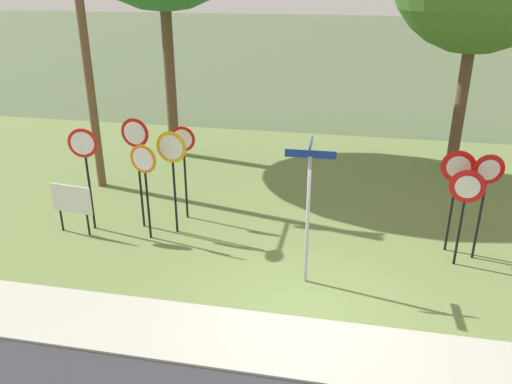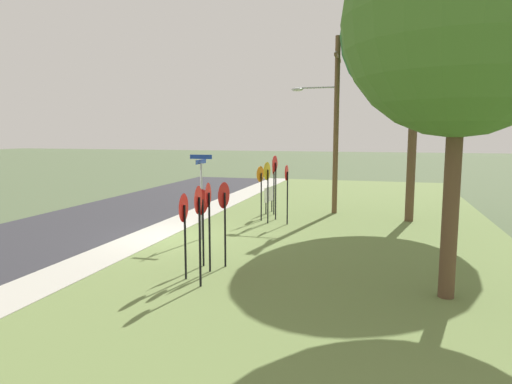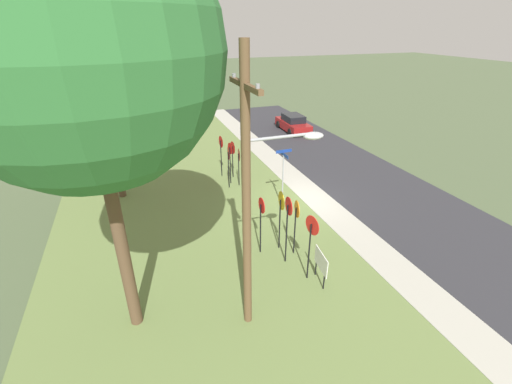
{
  "view_description": "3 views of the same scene",
  "coord_description": "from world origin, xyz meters",
  "px_view_note": "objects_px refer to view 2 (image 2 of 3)",
  "views": [
    {
      "loc": [
        0.64,
        -7.84,
        5.87
      ],
      "look_at": [
        -1.44,
        2.5,
        1.41
      ],
      "focal_mm": 36.04,
      "sensor_mm": 36.0,
      "label": 1
    },
    {
      "loc": [
        14.64,
        7.36,
        3.8
      ],
      "look_at": [
        -1.0,
        3.02,
        1.68
      ],
      "focal_mm": 31.79,
      "sensor_mm": 36.0,
      "label": 2
    },
    {
      "loc": [
        -14.32,
        7.75,
        8.44
      ],
      "look_at": [
        -1.25,
        3.05,
        1.62
      ],
      "focal_mm": 24.19,
      "sensor_mm": 36.0,
      "label": 3
    }
  ],
  "objects_px": {
    "stop_sign_far_left": "(273,174)",
    "yield_sign_center": "(208,206)",
    "stop_sign_far_center": "(275,173)",
    "notice_board": "(269,196)",
    "street_name_post": "(201,189)",
    "oak_tree_right": "(461,19)",
    "stop_sign_far_right": "(267,179)",
    "yield_sign_near_left": "(224,204)",
    "yield_sign_near_right": "(198,212)",
    "yield_sign_far_left": "(202,209)",
    "stop_sign_near_right": "(287,182)",
    "utility_pole": "(333,119)",
    "yield_sign_far_right": "(183,216)",
    "stop_sign_near_left": "(261,182)",
    "oak_tree_left": "(417,32)"
  },
  "relations": [
    {
      "from": "utility_pole",
      "to": "oak_tree_right",
      "type": "xyz_separation_m",
      "value": [
        10.5,
        3.77,
        1.78
      ]
    },
    {
      "from": "stop_sign_far_right",
      "to": "yield_sign_far_left",
      "type": "distance_m",
      "value": 6.47
    },
    {
      "from": "stop_sign_near_right",
      "to": "utility_pole",
      "type": "relative_size",
      "value": 0.3
    },
    {
      "from": "stop_sign_near_right",
      "to": "notice_board",
      "type": "relative_size",
      "value": 1.96
    },
    {
      "from": "stop_sign_far_left",
      "to": "yield_sign_far_right",
      "type": "distance_m",
      "value": 9.75
    },
    {
      "from": "stop_sign_near_right",
      "to": "yield_sign_near_right",
      "type": "distance_m",
      "value": 8.13
    },
    {
      "from": "stop_sign_near_right",
      "to": "oak_tree_right",
      "type": "bearing_deg",
      "value": 36.05
    },
    {
      "from": "stop_sign_far_center",
      "to": "notice_board",
      "type": "relative_size",
      "value": 2.23
    },
    {
      "from": "yield_sign_far_right",
      "to": "oak_tree_right",
      "type": "height_order",
      "value": "oak_tree_right"
    },
    {
      "from": "stop_sign_far_left",
      "to": "stop_sign_far_center",
      "type": "height_order",
      "value": "stop_sign_far_center"
    },
    {
      "from": "stop_sign_near_left",
      "to": "yield_sign_far_left",
      "type": "bearing_deg",
      "value": 12.09
    },
    {
      "from": "stop_sign_far_right",
      "to": "yield_sign_near_left",
      "type": "height_order",
      "value": "stop_sign_far_right"
    },
    {
      "from": "utility_pole",
      "to": "notice_board",
      "type": "relative_size",
      "value": 6.5
    },
    {
      "from": "yield_sign_near_right",
      "to": "yield_sign_far_left",
      "type": "bearing_deg",
      "value": -166.67
    },
    {
      "from": "yield_sign_center",
      "to": "oak_tree_left",
      "type": "relative_size",
      "value": 0.22
    },
    {
      "from": "yield_sign_near_right",
      "to": "utility_pole",
      "type": "distance_m",
      "value": 11.79
    },
    {
      "from": "street_name_post",
      "to": "utility_pole",
      "type": "xyz_separation_m",
      "value": [
        -6.56,
        3.88,
        2.62
      ]
    },
    {
      "from": "stop_sign_far_right",
      "to": "yield_sign_far_right",
      "type": "xyz_separation_m",
      "value": [
        7.67,
        -0.28,
        -0.21
      ]
    },
    {
      "from": "stop_sign_far_right",
      "to": "utility_pole",
      "type": "relative_size",
      "value": 0.32
    },
    {
      "from": "stop_sign_near_right",
      "to": "stop_sign_far_left",
      "type": "relative_size",
      "value": 0.95
    },
    {
      "from": "yield_sign_far_right",
      "to": "street_name_post",
      "type": "distance_m",
      "value": 4.53
    },
    {
      "from": "oak_tree_left",
      "to": "stop_sign_far_left",
      "type": "bearing_deg",
      "value": -89.66
    },
    {
      "from": "stop_sign_far_center",
      "to": "oak_tree_left",
      "type": "distance_m",
      "value": 8.2
    },
    {
      "from": "stop_sign_far_left",
      "to": "stop_sign_far_right",
      "type": "relative_size",
      "value": 1.01
    },
    {
      "from": "yield_sign_near_left",
      "to": "oak_tree_right",
      "type": "height_order",
      "value": "oak_tree_right"
    },
    {
      "from": "yield_sign_far_right",
      "to": "stop_sign_far_left",
      "type": "bearing_deg",
      "value": 174.4
    },
    {
      "from": "yield_sign_near_left",
      "to": "yield_sign_far_right",
      "type": "height_order",
      "value": "yield_sign_near_left"
    },
    {
      "from": "stop_sign_near_right",
      "to": "utility_pole",
      "type": "distance_m",
      "value": 4.43
    },
    {
      "from": "stop_sign_far_center",
      "to": "yield_sign_far_left",
      "type": "distance_m",
      "value": 7.4
    },
    {
      "from": "stop_sign_far_left",
      "to": "utility_pole",
      "type": "relative_size",
      "value": 0.32
    },
    {
      "from": "stop_sign_far_left",
      "to": "yield_sign_center",
      "type": "distance_m",
      "value": 8.99
    },
    {
      "from": "yield_sign_near_left",
      "to": "notice_board",
      "type": "distance_m",
      "value": 8.86
    },
    {
      "from": "stop_sign_far_right",
      "to": "oak_tree_left",
      "type": "relative_size",
      "value": 0.23
    },
    {
      "from": "stop_sign_far_center",
      "to": "utility_pole",
      "type": "distance_m",
      "value": 3.98
    },
    {
      "from": "stop_sign_near_left",
      "to": "stop_sign_far_center",
      "type": "height_order",
      "value": "stop_sign_far_center"
    },
    {
      "from": "stop_sign_far_right",
      "to": "notice_board",
      "type": "bearing_deg",
      "value": -161.29
    },
    {
      "from": "stop_sign_far_center",
      "to": "notice_board",
      "type": "height_order",
      "value": "stop_sign_far_center"
    },
    {
      "from": "stop_sign_near_left",
      "to": "yield_sign_near_right",
      "type": "distance_m",
      "value": 8.65
    },
    {
      "from": "stop_sign_far_right",
      "to": "utility_pole",
      "type": "xyz_separation_m",
      "value": [
        -3.23,
        2.32,
        2.53
      ]
    },
    {
      "from": "stop_sign_near_left",
      "to": "yield_sign_near_right",
      "type": "relative_size",
      "value": 0.94
    },
    {
      "from": "stop_sign_far_left",
      "to": "street_name_post",
      "type": "bearing_deg",
      "value": -23.46
    },
    {
      "from": "street_name_post",
      "to": "oak_tree_right",
      "type": "bearing_deg",
      "value": 61.49
    },
    {
      "from": "stop_sign_far_right",
      "to": "notice_board",
      "type": "relative_size",
      "value": 2.05
    },
    {
      "from": "yield_sign_far_left",
      "to": "oak_tree_left",
      "type": "height_order",
      "value": "oak_tree_left"
    },
    {
      "from": "stop_sign_near_right",
      "to": "stop_sign_far_right",
      "type": "height_order",
      "value": "stop_sign_far_right"
    },
    {
      "from": "stop_sign_near_left",
      "to": "yield_sign_far_right",
      "type": "height_order",
      "value": "stop_sign_near_left"
    },
    {
      "from": "stop_sign_near_right",
      "to": "yield_sign_center",
      "type": "xyz_separation_m",
      "value": [
        6.91,
        -0.74,
        0.05
      ]
    },
    {
      "from": "stop_sign_far_right",
      "to": "stop_sign_far_left",
      "type": "bearing_deg",
      "value": -167.08
    },
    {
      "from": "yield_sign_near_left",
      "to": "yield_sign_near_right",
      "type": "xyz_separation_m",
      "value": [
        1.75,
        -0.03,
        0.07
      ]
    },
    {
      "from": "utility_pole",
      "to": "notice_board",
      "type": "height_order",
      "value": "utility_pole"
    }
  ]
}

